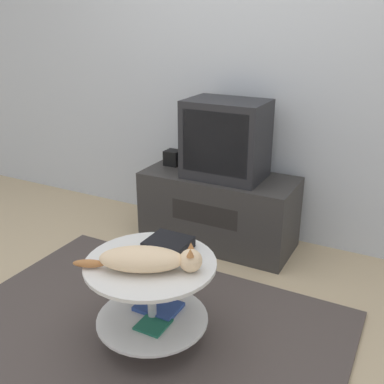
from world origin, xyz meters
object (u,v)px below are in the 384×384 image
at_px(dvd_box, 168,245).
at_px(cat, 148,259).
at_px(speaker, 173,158).
at_px(tv, 226,139).

distance_m(dvd_box, cat, 0.22).
bearing_deg(speaker, cat, -64.52).
height_order(speaker, cat, speaker).
xyz_separation_m(tv, cat, (0.17, -1.25, -0.26)).
bearing_deg(cat, speaker, 90.48).
xyz_separation_m(speaker, cat, (0.62, -1.31, -0.05)).
height_order(tv, cat, tv).
relative_size(speaker, dvd_box, 0.54).
bearing_deg(speaker, dvd_box, -60.96).
relative_size(tv, dvd_box, 2.60).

